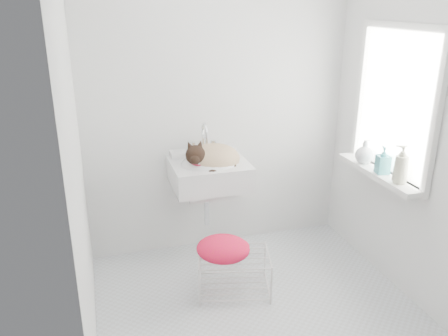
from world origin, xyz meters
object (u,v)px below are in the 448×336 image
object	(u,v)px
wire_rack	(234,273)
bottle_b	(382,173)
bottle_a	(399,183)
bottle_c	(363,163)
sink	(209,162)
cat	(211,158)

from	to	relation	value
wire_rack	bottle_b	bearing A→B (deg)	-4.36
bottle_a	bottle_c	distance (m)	0.44
sink	bottle_a	xyz separation A→B (m)	(1.15, -0.79, 0.00)
bottle_a	bottle_c	world-z (taller)	bottle_a
cat	sink	bearing A→B (deg)	122.52
wire_rack	bottle_c	xyz separation A→B (m)	(1.10, 0.15, 0.70)
sink	bottle_c	distance (m)	1.20
bottle_b	wire_rack	bearing A→B (deg)	175.64
sink	bottle_c	size ratio (longest dim) A/B	3.26
cat	bottle_a	xyz separation A→B (m)	(1.14, -0.77, -0.04)
wire_rack	bottle_b	size ratio (longest dim) A/B	2.53
bottle_c	wire_rack	bearing A→B (deg)	-172.07
bottle_c	bottle_b	bearing A→B (deg)	-90.00
cat	bottle_a	size ratio (longest dim) A/B	1.97
cat	bottle_b	distance (m)	1.27
bottle_a	bottle_b	distance (m)	0.20
wire_rack	bottle_b	xyz separation A→B (m)	(1.10, -0.08, 0.70)
bottle_a	bottle_b	xyz separation A→B (m)	(0.00, 0.20, 0.00)
bottle_a	bottle_b	size ratio (longest dim) A/B	1.15
cat	bottle_c	bearing A→B (deg)	-19.68
wire_rack	bottle_a	xyz separation A→B (m)	(1.10, -0.28, 0.70)
cat	bottle_a	bearing A→B (deg)	-37.44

